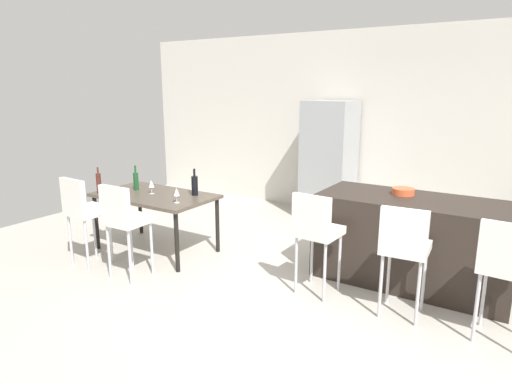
% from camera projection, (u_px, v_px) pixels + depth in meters
% --- Properties ---
extents(ground_plane, '(10.00, 10.00, 0.00)m').
position_uv_depth(ground_plane, '(333.00, 293.00, 4.52)').
color(ground_plane, '#ADA89E').
extents(back_wall, '(10.00, 0.12, 2.90)m').
position_uv_depth(back_wall, '(414.00, 128.00, 6.57)').
color(back_wall, beige).
rests_on(back_wall, ground_plane).
extents(kitchen_island, '(1.95, 0.87, 0.92)m').
position_uv_depth(kitchen_island, '(412.00, 241.00, 4.68)').
color(kitchen_island, black).
rests_on(kitchen_island, ground_plane).
extents(bar_chair_left, '(0.43, 0.43, 1.05)m').
position_uv_depth(bar_chair_left, '(316.00, 228.00, 4.34)').
color(bar_chair_left, silver).
rests_on(bar_chair_left, ground_plane).
extents(bar_chair_middle, '(0.43, 0.43, 1.05)m').
position_uv_depth(bar_chair_middle, '(405.00, 244.00, 3.90)').
color(bar_chair_middle, silver).
rests_on(bar_chair_middle, ground_plane).
extents(bar_chair_right, '(0.43, 0.43, 1.05)m').
position_uv_depth(bar_chair_right, '(507.00, 263.00, 3.48)').
color(bar_chair_right, silver).
rests_on(bar_chair_right, ground_plane).
extents(dining_table, '(1.49, 0.87, 0.74)m').
position_uv_depth(dining_table, '(155.00, 199.00, 5.55)').
color(dining_table, '#4C4238').
rests_on(dining_table, ground_plane).
extents(dining_chair_near, '(0.42, 0.42, 1.05)m').
position_uv_depth(dining_chair_near, '(83.00, 208.00, 5.07)').
color(dining_chair_near, silver).
rests_on(dining_chair_near, ground_plane).
extents(dining_chair_far, '(0.41, 0.41, 1.05)m').
position_uv_depth(dining_chair_far, '(124.00, 217.00, 4.71)').
color(dining_chair_far, silver).
rests_on(dining_chair_far, ground_plane).
extents(wine_bottle_far, '(0.07, 0.07, 0.32)m').
position_uv_depth(wine_bottle_far, '(136.00, 181.00, 5.73)').
color(wine_bottle_far, '#194723').
rests_on(wine_bottle_far, dining_table).
extents(wine_bottle_right, '(0.08, 0.08, 0.33)m').
position_uv_depth(wine_bottle_right, '(195.00, 185.00, 5.45)').
color(wine_bottle_right, black).
rests_on(wine_bottle_right, dining_table).
extents(wine_bottle_inner, '(0.06, 0.06, 0.33)m').
position_uv_depth(wine_bottle_inner, '(99.00, 183.00, 5.55)').
color(wine_bottle_inner, '#471E19').
rests_on(wine_bottle_inner, dining_table).
extents(wine_glass_left, '(0.07, 0.07, 0.17)m').
position_uv_depth(wine_glass_left, '(177.00, 192.00, 5.09)').
color(wine_glass_left, silver).
rests_on(wine_glass_left, dining_table).
extents(wine_glass_middle, '(0.07, 0.07, 0.17)m').
position_uv_depth(wine_glass_middle, '(151.00, 184.00, 5.53)').
color(wine_glass_middle, silver).
rests_on(wine_glass_middle, dining_table).
extents(refrigerator, '(0.72, 0.68, 1.84)m').
position_uv_depth(refrigerator, '(329.00, 160.00, 6.93)').
color(refrigerator, '#939699').
rests_on(refrigerator, ground_plane).
extents(fruit_bowl, '(0.23, 0.23, 0.07)m').
position_uv_depth(fruit_bowl, '(403.00, 191.00, 4.75)').
color(fruit_bowl, '#C6512D').
rests_on(fruit_bowl, kitchen_island).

